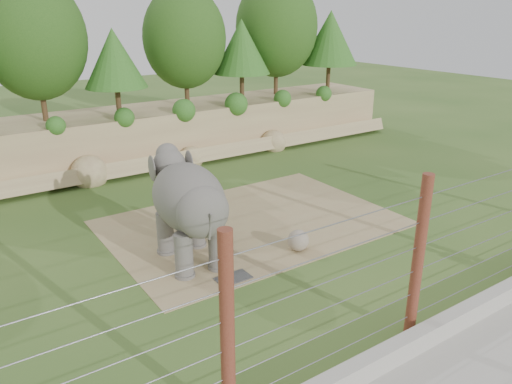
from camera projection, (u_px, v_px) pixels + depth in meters
ground at (292, 259)px, 15.38m from camera, size 90.00×90.00×0.00m
back_embankment at (143, 81)px, 24.16m from camera, size 30.00×5.52×8.77m
dirt_patch at (252, 223)px, 17.97m from camera, size 10.00×7.00×0.02m
drain_grate at (233, 278)px, 14.24m from camera, size 1.00×0.60×0.03m
elephant at (189, 212)px, 14.76m from camera, size 2.13×4.11×3.19m
stone_ball at (298, 240)px, 15.80m from camera, size 0.69×0.69×0.69m
retaining_wall at (427, 335)px, 11.41m from camera, size 26.00×0.35×0.50m
barrier_fence at (418, 258)px, 11.20m from camera, size 20.26×0.26×4.00m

